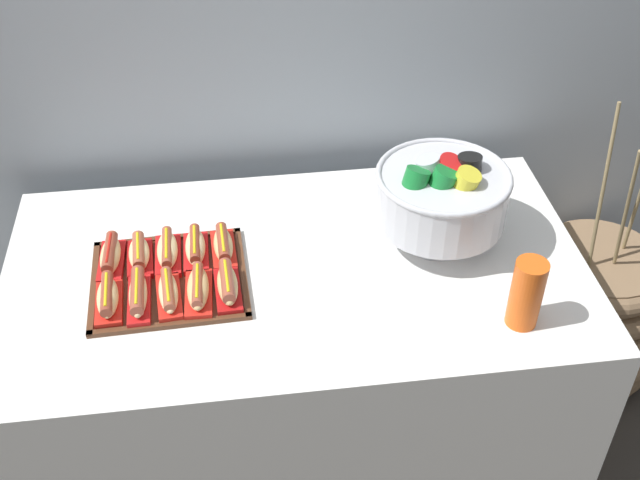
{
  "coord_description": "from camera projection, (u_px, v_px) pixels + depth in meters",
  "views": [
    {
      "loc": [
        -0.15,
        -1.6,
        2.19
      ],
      "look_at": [
        0.07,
        0.05,
        0.84
      ],
      "focal_mm": 44.32,
      "sensor_mm": 36.0,
      "label": 1
    }
  ],
  "objects": [
    {
      "name": "hot_dog_5",
      "position": [
        111.0,
        257.0,
        2.1
      ],
      "size": [
        0.07,
        0.17,
        0.06
      ],
      "color": "red",
      "rests_on": "serving_tray"
    },
    {
      "name": "hot_dog_0",
      "position": [
        108.0,
        298.0,
        1.98
      ],
      "size": [
        0.07,
        0.16,
        0.06
      ],
      "color": "red",
      "rests_on": "serving_tray"
    },
    {
      "name": "ground_plane",
      "position": [
        300.0,
        445.0,
        2.63
      ],
      "size": [
        10.0,
        10.0,
        0.0
      ],
      "primitive_type": "plane",
      "color": "#38332D"
    },
    {
      "name": "hot_dog_8",
      "position": [
        195.0,
        248.0,
        2.13
      ],
      "size": [
        0.07,
        0.16,
        0.06
      ],
      "color": "red",
      "rests_on": "serving_tray"
    },
    {
      "name": "hot_dog_2",
      "position": [
        168.0,
        293.0,
        2.0
      ],
      "size": [
        0.07,
        0.17,
        0.06
      ],
      "color": "red",
      "rests_on": "serving_tray"
    },
    {
      "name": "buffet_table",
      "position": [
        298.0,
        360.0,
        2.37
      ],
      "size": [
        1.57,
        0.87,
        0.79
      ],
      "color": "white",
      "rests_on": "ground_plane"
    },
    {
      "name": "floor_vase",
      "position": [
        586.0,
        310.0,
        2.8
      ],
      "size": [
        0.56,
        0.56,
        1.06
      ],
      "color": "#896B4C",
      "rests_on": "ground_plane"
    },
    {
      "name": "hot_dog_4",
      "position": [
        228.0,
        285.0,
        2.02
      ],
      "size": [
        0.07,
        0.17,
        0.07
      ],
      "color": "#B21414",
      "rests_on": "serving_tray"
    },
    {
      "name": "cup_stack",
      "position": [
        526.0,
        293.0,
        1.91
      ],
      "size": [
        0.08,
        0.08,
        0.19
      ],
      "color": "#EA5B19",
      "rests_on": "buffet_table"
    },
    {
      "name": "hot_dog_3",
      "position": [
        198.0,
        289.0,
        2.01
      ],
      "size": [
        0.07,
        0.18,
        0.06
      ],
      "color": "red",
      "rests_on": "serving_tray"
    },
    {
      "name": "punch_bowl",
      "position": [
        442.0,
        195.0,
        2.12
      ],
      "size": [
        0.36,
        0.36,
        0.27
      ],
      "color": "silver",
      "rests_on": "buffet_table"
    },
    {
      "name": "hot_dog_1",
      "position": [
        138.0,
        295.0,
        1.99
      ],
      "size": [
        0.06,
        0.18,
        0.06
      ],
      "color": "red",
      "rests_on": "serving_tray"
    },
    {
      "name": "serving_tray",
      "position": [
        169.0,
        280.0,
        2.08
      ],
      "size": [
        0.42,
        0.37,
        0.01
      ],
      "color": "#56331E",
      "rests_on": "buffet_table"
    },
    {
      "name": "hot_dog_6",
      "position": [
        139.0,
        254.0,
        2.12
      ],
      "size": [
        0.08,
        0.16,
        0.06
      ],
      "color": "#B21414",
      "rests_on": "serving_tray"
    },
    {
      "name": "hot_dog_9",
      "position": [
        223.0,
        246.0,
        2.14
      ],
      "size": [
        0.07,
        0.16,
        0.06
      ],
      "color": "red",
      "rests_on": "serving_tray"
    },
    {
      "name": "hot_dog_7",
      "position": [
        168.0,
        251.0,
        2.12
      ],
      "size": [
        0.07,
        0.17,
        0.06
      ],
      "color": "red",
      "rests_on": "serving_tray"
    }
  ]
}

